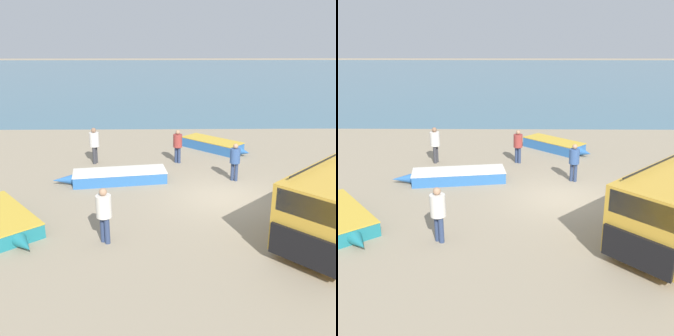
% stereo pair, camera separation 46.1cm
% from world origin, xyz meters
% --- Properties ---
extents(ground_plane, '(200.00, 200.00, 0.00)m').
position_xyz_m(ground_plane, '(0.00, 0.00, 0.00)').
color(ground_plane, gray).
extents(sea_water, '(120.00, 80.00, 0.01)m').
position_xyz_m(sea_water, '(0.00, 52.00, 0.00)').
color(sea_water, '#477084').
rests_on(sea_water, ground_plane).
extents(fishing_rowboat_0, '(4.95, 1.92, 0.51)m').
position_xyz_m(fishing_rowboat_0, '(-4.40, 1.83, 0.25)').
color(fishing_rowboat_0, '#2D66AD').
rests_on(fishing_rowboat_0, ground_plane).
extents(fishing_rowboat_2, '(3.64, 3.56, 0.56)m').
position_xyz_m(fishing_rowboat_2, '(0.51, 6.87, 0.28)').
color(fishing_rowboat_2, '#2D66AD').
rests_on(fishing_rowboat_2, ground_plane).
extents(fisherman_0, '(0.44, 0.44, 1.69)m').
position_xyz_m(fisherman_0, '(-1.63, 4.53, 1.01)').
color(fisherman_0, navy).
rests_on(fisherman_0, ground_plane).
extents(fisherman_1, '(0.47, 0.47, 1.80)m').
position_xyz_m(fisherman_1, '(-4.18, -3.50, 1.08)').
color(fisherman_1, navy).
rests_on(fisherman_1, ground_plane).
extents(fisherman_2, '(0.44, 0.44, 1.69)m').
position_xyz_m(fisherman_2, '(0.77, 1.92, 1.01)').
color(fisherman_2, navy).
rests_on(fisherman_2, ground_plane).
extents(fisherman_3, '(0.48, 0.48, 1.82)m').
position_xyz_m(fisherman_3, '(-5.75, 4.50, 1.09)').
color(fisherman_3, '#38383D').
rests_on(fisherman_3, ground_plane).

